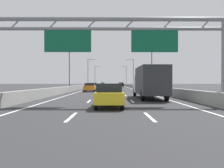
% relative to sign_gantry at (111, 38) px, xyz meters
% --- Properties ---
extents(ground_plane, '(260.00, 260.00, 0.00)m').
position_rel_sign_gantry_xyz_m(ground_plane, '(-0.01, 81.05, -4.84)').
color(ground_plane, '#2D2D30').
extents(lane_dash_left_1, '(0.16, 3.00, 0.01)m').
position_rel_sign_gantry_xyz_m(lane_dash_left_1, '(-1.81, -6.45, -4.83)').
color(lane_dash_left_1, white).
rests_on(lane_dash_left_1, ground_plane).
extents(lane_dash_left_2, '(0.16, 3.00, 0.01)m').
position_rel_sign_gantry_xyz_m(lane_dash_left_2, '(-1.81, 2.55, -4.83)').
color(lane_dash_left_2, white).
rests_on(lane_dash_left_2, ground_plane).
extents(lane_dash_left_3, '(0.16, 3.00, 0.01)m').
position_rel_sign_gantry_xyz_m(lane_dash_left_3, '(-1.81, 11.55, -4.83)').
color(lane_dash_left_3, white).
rests_on(lane_dash_left_3, ground_plane).
extents(lane_dash_left_4, '(0.16, 3.00, 0.01)m').
position_rel_sign_gantry_xyz_m(lane_dash_left_4, '(-1.81, 20.55, -4.83)').
color(lane_dash_left_4, white).
rests_on(lane_dash_left_4, ground_plane).
extents(lane_dash_left_5, '(0.16, 3.00, 0.01)m').
position_rel_sign_gantry_xyz_m(lane_dash_left_5, '(-1.81, 29.55, -4.83)').
color(lane_dash_left_5, white).
rests_on(lane_dash_left_5, ground_plane).
extents(lane_dash_left_6, '(0.16, 3.00, 0.01)m').
position_rel_sign_gantry_xyz_m(lane_dash_left_6, '(-1.81, 38.55, -4.83)').
color(lane_dash_left_6, white).
rests_on(lane_dash_left_6, ground_plane).
extents(lane_dash_left_7, '(0.16, 3.00, 0.01)m').
position_rel_sign_gantry_xyz_m(lane_dash_left_7, '(-1.81, 47.55, -4.83)').
color(lane_dash_left_7, white).
rests_on(lane_dash_left_7, ground_plane).
extents(lane_dash_left_8, '(0.16, 3.00, 0.01)m').
position_rel_sign_gantry_xyz_m(lane_dash_left_8, '(-1.81, 56.55, -4.83)').
color(lane_dash_left_8, white).
rests_on(lane_dash_left_8, ground_plane).
extents(lane_dash_left_9, '(0.16, 3.00, 0.01)m').
position_rel_sign_gantry_xyz_m(lane_dash_left_9, '(-1.81, 65.55, -4.83)').
color(lane_dash_left_9, white).
rests_on(lane_dash_left_9, ground_plane).
extents(lane_dash_left_10, '(0.16, 3.00, 0.01)m').
position_rel_sign_gantry_xyz_m(lane_dash_left_10, '(-1.81, 74.55, -4.83)').
color(lane_dash_left_10, white).
rests_on(lane_dash_left_10, ground_plane).
extents(lane_dash_left_11, '(0.16, 3.00, 0.01)m').
position_rel_sign_gantry_xyz_m(lane_dash_left_11, '(-1.81, 83.55, -4.83)').
color(lane_dash_left_11, white).
rests_on(lane_dash_left_11, ground_plane).
extents(lane_dash_left_12, '(0.16, 3.00, 0.01)m').
position_rel_sign_gantry_xyz_m(lane_dash_left_12, '(-1.81, 92.55, -4.83)').
color(lane_dash_left_12, white).
rests_on(lane_dash_left_12, ground_plane).
extents(lane_dash_left_13, '(0.16, 3.00, 0.01)m').
position_rel_sign_gantry_xyz_m(lane_dash_left_13, '(-1.81, 101.55, -4.83)').
color(lane_dash_left_13, white).
rests_on(lane_dash_left_13, ground_plane).
extents(lane_dash_left_14, '(0.16, 3.00, 0.01)m').
position_rel_sign_gantry_xyz_m(lane_dash_left_14, '(-1.81, 110.55, -4.83)').
color(lane_dash_left_14, white).
rests_on(lane_dash_left_14, ground_plane).
extents(lane_dash_left_15, '(0.16, 3.00, 0.01)m').
position_rel_sign_gantry_xyz_m(lane_dash_left_15, '(-1.81, 119.55, -4.83)').
color(lane_dash_left_15, white).
rests_on(lane_dash_left_15, ground_plane).
extents(lane_dash_left_16, '(0.16, 3.00, 0.01)m').
position_rel_sign_gantry_xyz_m(lane_dash_left_16, '(-1.81, 128.55, -4.83)').
color(lane_dash_left_16, white).
rests_on(lane_dash_left_16, ground_plane).
extents(lane_dash_left_17, '(0.16, 3.00, 0.01)m').
position_rel_sign_gantry_xyz_m(lane_dash_left_17, '(-1.81, 137.55, -4.83)').
color(lane_dash_left_17, white).
rests_on(lane_dash_left_17, ground_plane).
extents(lane_dash_right_1, '(0.16, 3.00, 0.01)m').
position_rel_sign_gantry_xyz_m(lane_dash_right_1, '(1.79, -6.45, -4.83)').
color(lane_dash_right_1, white).
rests_on(lane_dash_right_1, ground_plane).
extents(lane_dash_right_2, '(0.16, 3.00, 0.01)m').
position_rel_sign_gantry_xyz_m(lane_dash_right_2, '(1.79, 2.55, -4.83)').
color(lane_dash_right_2, white).
rests_on(lane_dash_right_2, ground_plane).
extents(lane_dash_right_3, '(0.16, 3.00, 0.01)m').
position_rel_sign_gantry_xyz_m(lane_dash_right_3, '(1.79, 11.55, -4.83)').
color(lane_dash_right_3, white).
rests_on(lane_dash_right_3, ground_plane).
extents(lane_dash_right_4, '(0.16, 3.00, 0.01)m').
position_rel_sign_gantry_xyz_m(lane_dash_right_4, '(1.79, 20.55, -4.83)').
color(lane_dash_right_4, white).
rests_on(lane_dash_right_4, ground_plane).
extents(lane_dash_right_5, '(0.16, 3.00, 0.01)m').
position_rel_sign_gantry_xyz_m(lane_dash_right_5, '(1.79, 29.55, -4.83)').
color(lane_dash_right_5, white).
rests_on(lane_dash_right_5, ground_plane).
extents(lane_dash_right_6, '(0.16, 3.00, 0.01)m').
position_rel_sign_gantry_xyz_m(lane_dash_right_6, '(1.79, 38.55, -4.83)').
color(lane_dash_right_6, white).
rests_on(lane_dash_right_6, ground_plane).
extents(lane_dash_right_7, '(0.16, 3.00, 0.01)m').
position_rel_sign_gantry_xyz_m(lane_dash_right_7, '(1.79, 47.55, -4.83)').
color(lane_dash_right_7, white).
rests_on(lane_dash_right_7, ground_plane).
extents(lane_dash_right_8, '(0.16, 3.00, 0.01)m').
position_rel_sign_gantry_xyz_m(lane_dash_right_8, '(1.79, 56.55, -4.83)').
color(lane_dash_right_8, white).
rests_on(lane_dash_right_8, ground_plane).
extents(lane_dash_right_9, '(0.16, 3.00, 0.01)m').
position_rel_sign_gantry_xyz_m(lane_dash_right_9, '(1.79, 65.55, -4.83)').
color(lane_dash_right_9, white).
rests_on(lane_dash_right_9, ground_plane).
extents(lane_dash_right_10, '(0.16, 3.00, 0.01)m').
position_rel_sign_gantry_xyz_m(lane_dash_right_10, '(1.79, 74.55, -4.83)').
color(lane_dash_right_10, white).
rests_on(lane_dash_right_10, ground_plane).
extents(lane_dash_right_11, '(0.16, 3.00, 0.01)m').
position_rel_sign_gantry_xyz_m(lane_dash_right_11, '(1.79, 83.55, -4.83)').
color(lane_dash_right_11, white).
rests_on(lane_dash_right_11, ground_plane).
extents(lane_dash_right_12, '(0.16, 3.00, 0.01)m').
position_rel_sign_gantry_xyz_m(lane_dash_right_12, '(1.79, 92.55, -4.83)').
color(lane_dash_right_12, white).
rests_on(lane_dash_right_12, ground_plane).
extents(lane_dash_right_13, '(0.16, 3.00, 0.01)m').
position_rel_sign_gantry_xyz_m(lane_dash_right_13, '(1.79, 101.55, -4.83)').
color(lane_dash_right_13, white).
rests_on(lane_dash_right_13, ground_plane).
extents(lane_dash_right_14, '(0.16, 3.00, 0.01)m').
position_rel_sign_gantry_xyz_m(lane_dash_right_14, '(1.79, 110.55, -4.83)').
color(lane_dash_right_14, white).
rests_on(lane_dash_right_14, ground_plane).
extents(lane_dash_right_15, '(0.16, 3.00, 0.01)m').
position_rel_sign_gantry_xyz_m(lane_dash_right_15, '(1.79, 119.55, -4.83)').
color(lane_dash_right_15, white).
rests_on(lane_dash_right_15, ground_plane).
extents(lane_dash_right_16, '(0.16, 3.00, 0.01)m').
position_rel_sign_gantry_xyz_m(lane_dash_right_16, '(1.79, 128.55, -4.83)').
color(lane_dash_right_16, white).
rests_on(lane_dash_right_16, ground_plane).
extents(lane_dash_right_17, '(0.16, 3.00, 0.01)m').
position_rel_sign_gantry_xyz_m(lane_dash_right_17, '(1.79, 137.55, -4.83)').
color(lane_dash_right_17, white).
rests_on(lane_dash_right_17, ground_plane).
extents(edge_line_left, '(0.16, 176.00, 0.01)m').
position_rel_sign_gantry_xyz_m(edge_line_left, '(-5.26, 69.05, -4.83)').
color(edge_line_left, white).
rests_on(edge_line_left, ground_plane).
extents(edge_line_right, '(0.16, 176.00, 0.01)m').
position_rel_sign_gantry_xyz_m(edge_line_right, '(5.24, 69.05, -4.83)').
color(edge_line_right, white).
rests_on(edge_line_right, ground_plane).
extents(barrier_left, '(0.45, 220.00, 0.95)m').
position_rel_sign_gantry_xyz_m(barrier_left, '(-6.91, 91.05, -4.36)').
color(barrier_left, '#9E9E99').
rests_on(barrier_left, ground_plane).
extents(barrier_right, '(0.45, 220.00, 0.95)m').
position_rel_sign_gantry_xyz_m(barrier_right, '(6.89, 91.05, -4.36)').
color(barrier_right, '#9E9E99').
rests_on(barrier_right, ground_plane).
extents(sign_gantry, '(16.96, 0.36, 6.36)m').
position_rel_sign_gantry_xyz_m(sign_gantry, '(0.00, 0.00, 0.00)').
color(sign_gantry, gray).
rests_on(sign_gantry, ground_plane).
extents(streetlamp_left_mid, '(2.58, 0.28, 9.50)m').
position_rel_sign_gantry_xyz_m(streetlamp_left_mid, '(-7.48, 27.27, 0.56)').
color(streetlamp_left_mid, slate).
rests_on(streetlamp_left_mid, ground_plane).
extents(streetlamp_right_mid, '(2.58, 0.28, 9.50)m').
position_rel_sign_gantry_xyz_m(streetlamp_right_mid, '(7.45, 27.27, 0.56)').
color(streetlamp_right_mid, slate).
rests_on(streetlamp_right_mid, ground_plane).
extents(streetlamp_left_far, '(2.58, 0.28, 9.50)m').
position_rel_sign_gantry_xyz_m(streetlamp_left_far, '(-7.48, 63.74, 0.56)').
color(streetlamp_left_far, slate).
rests_on(streetlamp_left_far, ground_plane).
extents(streetlamp_right_far, '(2.58, 0.28, 9.50)m').
position_rel_sign_gantry_xyz_m(streetlamp_right_far, '(7.45, 63.74, 0.56)').
color(streetlamp_right_far, slate).
rests_on(streetlamp_right_far, ground_plane).
extents(streetlamp_left_distant, '(2.58, 0.28, 9.50)m').
position_rel_sign_gantry_xyz_m(streetlamp_left_distant, '(-7.48, 100.21, 0.56)').
color(streetlamp_left_distant, slate).
rests_on(streetlamp_left_distant, ground_plane).
extents(streetlamp_right_distant, '(2.58, 0.28, 9.50)m').
position_rel_sign_gantry_xyz_m(streetlamp_right_distant, '(7.45, 100.21, 0.56)').
color(streetlamp_right_distant, slate).
rests_on(streetlamp_right_distant, ground_plane).
extents(blue_car, '(1.76, 4.44, 1.48)m').
position_rel_sign_gantry_xyz_m(blue_car, '(-3.58, 30.57, -4.07)').
color(blue_car, '#2347AD').
rests_on(blue_car, ground_plane).
extents(green_car, '(1.88, 4.50, 1.45)m').
position_rel_sign_gantry_xyz_m(green_car, '(-3.82, 95.32, -4.08)').
color(green_car, '#1E7A38').
rests_on(green_car, ground_plane).
extents(black_car, '(1.73, 4.15, 1.51)m').
position_rel_sign_gantry_xyz_m(black_car, '(3.62, 65.06, -4.07)').
color(black_car, black).
rests_on(black_car, ground_plane).
extents(yellow_car, '(1.73, 4.49, 1.53)m').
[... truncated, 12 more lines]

